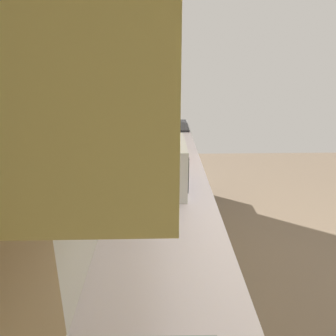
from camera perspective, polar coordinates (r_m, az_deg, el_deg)
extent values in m
plane|color=brown|center=(2.88, 25.50, -19.65)|extent=(6.93, 6.93, 0.00)
cube|color=beige|center=(1.98, -12.02, 9.39)|extent=(4.45, 0.12, 2.79)
cube|color=#D4B964|center=(2.04, -1.00, -19.88)|extent=(3.55, 0.61, 0.89)
cube|color=white|center=(1.77, -1.09, -8.61)|extent=(3.58, 0.64, 0.02)
cube|color=#332819|center=(2.06, 8.14, -19.55)|extent=(0.01, 0.01, 0.82)
cube|color=#332819|center=(2.41, 6.44, -12.76)|extent=(0.01, 0.01, 0.82)
cube|color=#332819|center=(2.79, 5.25, -7.73)|extent=(0.01, 0.01, 0.82)
cube|color=#332819|center=(3.18, 4.36, -3.93)|extent=(0.01, 0.01, 0.82)
cube|color=#DBC064|center=(1.55, -7.03, 22.26)|extent=(2.30, 0.33, 0.60)
cube|color=#997A4C|center=(0.76, -25.27, -22.61)|extent=(0.43, 0.02, 0.58)
cube|color=white|center=(0.76, -25.79, -22.53)|extent=(0.37, 0.01, 0.52)
cube|color=#B7BABF|center=(3.85, -1.11, 0.79)|extent=(0.59, 0.63, 0.91)
cube|color=black|center=(3.88, 3.65, 0.19)|extent=(0.46, 0.01, 0.50)
cube|color=black|center=(3.72, -1.16, 7.55)|extent=(0.56, 0.60, 0.02)
cube|color=#B7BABF|center=(3.71, -5.79, 8.69)|extent=(0.56, 0.04, 0.18)
cylinder|color=#38383D|center=(3.59, 0.68, 7.32)|extent=(0.11, 0.11, 0.01)
cylinder|color=#38383D|center=(3.85, 0.54, 8.21)|extent=(0.11, 0.11, 0.01)
cylinder|color=#38383D|center=(3.59, -2.97, 7.29)|extent=(0.11, 0.11, 0.01)
cylinder|color=#38383D|center=(3.84, -2.88, 8.19)|extent=(0.11, 0.11, 0.01)
cube|color=white|center=(2.02, -1.76, 0.38)|extent=(0.45, 0.34, 0.31)
cube|color=black|center=(1.99, 3.27, 0.02)|extent=(0.28, 0.01, 0.22)
cube|color=#2D2D33|center=(2.19, 2.83, 2.02)|extent=(0.08, 0.01, 0.22)
cylinder|color=#D84C47|center=(2.59, 0.84, 2.09)|extent=(0.19, 0.19, 0.06)
cylinder|color=#C74545|center=(2.58, 0.84, 2.41)|extent=(0.16, 0.16, 0.03)
cylinder|color=black|center=(2.86, 0.61, 4.96)|extent=(0.15, 0.15, 0.16)
cylinder|color=black|center=(2.84, 0.62, 6.74)|extent=(0.04, 0.04, 0.02)
cylinder|color=black|center=(2.94, 0.56, 6.00)|extent=(0.09, 0.02, 0.05)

